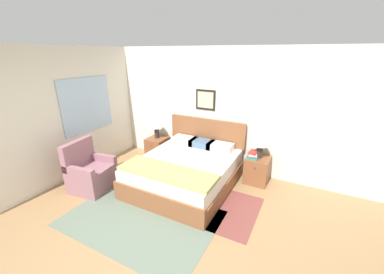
{
  "coord_description": "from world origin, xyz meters",
  "views": [
    {
      "loc": [
        1.84,
        -1.97,
        2.49
      ],
      "look_at": [
        0.06,
        1.46,
        1.08
      ],
      "focal_mm": 22.0,
      "sensor_mm": 36.0,
      "label": 1
    }
  ],
  "objects_px": {
    "table_lamp_by_door": "(261,141)",
    "armchair": "(90,173)",
    "bed": "(186,170)",
    "nightstand_by_door": "(257,170)",
    "nightstand_near_window": "(158,148)",
    "table_lamp_near_window": "(156,124)"
  },
  "relations": [
    {
      "from": "table_lamp_by_door",
      "to": "armchair",
      "type": "bearing_deg",
      "value": -148.02
    },
    {
      "from": "bed",
      "to": "nightstand_by_door",
      "type": "bearing_deg",
      "value": 31.7
    },
    {
      "from": "bed",
      "to": "nightstand_near_window",
      "type": "height_order",
      "value": "bed"
    },
    {
      "from": "armchair",
      "to": "nightstand_near_window",
      "type": "relative_size",
      "value": 1.79
    },
    {
      "from": "table_lamp_by_door",
      "to": "bed",
      "type": "bearing_deg",
      "value": -147.46
    },
    {
      "from": "bed",
      "to": "armchair",
      "type": "bearing_deg",
      "value": -148.46
    },
    {
      "from": "bed",
      "to": "nightstand_near_window",
      "type": "bearing_deg",
      "value": 148.3
    },
    {
      "from": "bed",
      "to": "table_lamp_by_door",
      "type": "xyz_separation_m",
      "value": [
        1.22,
        0.78,
        0.57
      ]
    },
    {
      "from": "bed",
      "to": "nightstand_near_window",
      "type": "relative_size",
      "value": 3.87
    },
    {
      "from": "armchair",
      "to": "nightstand_near_window",
      "type": "distance_m",
      "value": 1.74
    },
    {
      "from": "nightstand_by_door",
      "to": "table_lamp_near_window",
      "type": "xyz_separation_m",
      "value": [
        -2.44,
        0.03,
        0.61
      ]
    },
    {
      "from": "bed",
      "to": "nightstand_by_door",
      "type": "relative_size",
      "value": 3.87
    },
    {
      "from": "nightstand_near_window",
      "to": "table_lamp_near_window",
      "type": "xyz_separation_m",
      "value": [
        -0.02,
        0.03,
        0.61
      ]
    },
    {
      "from": "nightstand_by_door",
      "to": "table_lamp_by_door",
      "type": "xyz_separation_m",
      "value": [
        0.01,
        0.03,
        0.61
      ]
    },
    {
      "from": "table_lamp_near_window",
      "to": "table_lamp_by_door",
      "type": "height_order",
      "value": "same"
    },
    {
      "from": "armchair",
      "to": "nightstand_by_door",
      "type": "relative_size",
      "value": 1.79
    },
    {
      "from": "table_lamp_by_door",
      "to": "nightstand_by_door",
      "type": "bearing_deg",
      "value": -100.57
    },
    {
      "from": "armchair",
      "to": "table_lamp_by_door",
      "type": "distance_m",
      "value": 3.32
    },
    {
      "from": "nightstand_near_window",
      "to": "bed",
      "type": "bearing_deg",
      "value": -31.7
    },
    {
      "from": "bed",
      "to": "armchair",
      "type": "relative_size",
      "value": 2.16
    },
    {
      "from": "table_lamp_by_door",
      "to": "table_lamp_near_window",
      "type": "bearing_deg",
      "value": 180.0
    },
    {
      "from": "bed",
      "to": "table_lamp_by_door",
      "type": "height_order",
      "value": "bed"
    }
  ]
}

